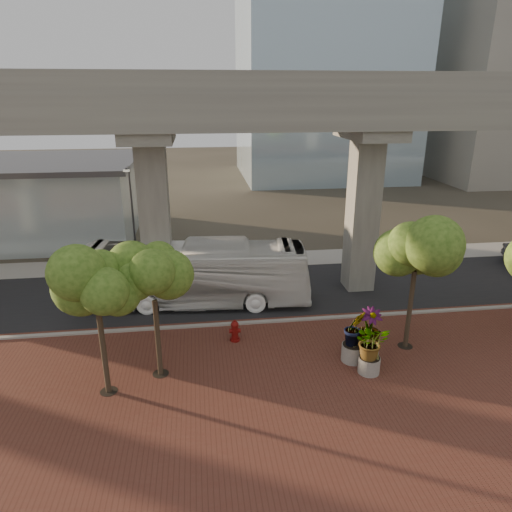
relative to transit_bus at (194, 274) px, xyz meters
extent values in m
plane|color=#343026|center=(3.98, -0.93, -1.80)|extent=(160.00, 160.00, 0.00)
cube|color=brown|center=(3.98, -8.93, -1.77)|extent=(70.00, 13.00, 0.06)
cube|color=black|center=(3.98, 1.07, -1.78)|extent=(90.00, 8.00, 0.04)
cube|color=#9C9891|center=(3.98, -2.93, -1.72)|extent=(70.00, 0.25, 0.16)
cube|color=#9C9891|center=(3.98, 6.57, -1.77)|extent=(90.00, 3.00, 0.06)
cube|color=gray|center=(3.98, -0.53, 8.70)|extent=(72.00, 2.40, 1.80)
cube|color=gray|center=(3.98, 2.67, 8.70)|extent=(72.00, 2.40, 1.80)
cube|color=gray|center=(3.98, -1.63, 10.10)|extent=(72.00, 0.12, 1.00)
cube|color=gray|center=(3.98, 3.77, 10.10)|extent=(72.00, 0.12, 1.00)
cube|color=#9F9B8F|center=(41.98, 35.07, 10.20)|extent=(18.00, 16.00, 24.00)
imported|color=white|center=(0.00, 0.00, 0.00)|extent=(13.14, 4.23, 3.60)
cylinder|color=maroon|center=(1.88, -4.54, -1.69)|extent=(0.49, 0.49, 0.11)
cylinder|color=maroon|center=(1.88, -4.54, -1.29)|extent=(0.33, 0.33, 0.79)
sphere|color=maroon|center=(1.88, -4.54, -0.89)|extent=(0.38, 0.38, 0.38)
cylinder|color=maroon|center=(1.88, -4.54, -0.71)|extent=(0.11, 0.11, 0.14)
cylinder|color=maroon|center=(1.88, -4.54, -1.22)|extent=(0.55, 0.22, 0.22)
cylinder|color=#A59E95|center=(7.37, -7.95, -1.38)|extent=(0.93, 0.93, 0.72)
imported|color=#335717|center=(7.37, -7.95, -0.24)|extent=(2.07, 2.07, 1.55)
cylinder|color=#AFAA9E|center=(7.61, -7.10, -1.36)|extent=(0.98, 0.98, 0.76)
imported|color=#335717|center=(7.61, -7.10, -0.08)|extent=(2.40, 2.40, 1.80)
cylinder|color=gray|center=(6.98, -6.96, -1.34)|extent=(1.02, 1.02, 0.79)
imported|color=#335717|center=(6.98, -6.96, -0.10)|extent=(2.26, 2.26, 1.70)
cylinder|color=#473728|center=(-3.52, -7.90, 0.11)|extent=(0.22, 0.22, 3.70)
cylinder|color=black|center=(-3.52, -7.90, -1.73)|extent=(0.70, 0.70, 0.01)
cylinder|color=#473728|center=(-1.52, -6.92, -0.02)|extent=(0.22, 0.22, 3.45)
cylinder|color=black|center=(-1.52, -6.92, -1.73)|extent=(0.70, 0.70, 0.01)
cylinder|color=#473728|center=(9.88, -6.11, 0.18)|extent=(0.22, 0.22, 3.84)
cylinder|color=black|center=(9.88, -6.11, -1.73)|extent=(0.70, 0.70, 0.01)
cylinder|color=#313136|center=(-3.73, 4.67, 1.80)|extent=(0.12, 0.12, 7.12)
cube|color=#313136|center=(-3.73, 4.23, 5.36)|extent=(0.13, 0.89, 0.13)
cube|color=silver|center=(-3.73, 3.78, 5.27)|extent=(0.36, 0.18, 0.11)
cylinder|color=#2C2D31|center=(11.96, 5.27, 2.60)|extent=(0.15, 0.15, 8.73)
cube|color=#2C2D31|center=(11.96, 4.73, 6.97)|extent=(0.16, 1.09, 0.16)
cube|color=silver|center=(11.96, 4.18, 6.86)|extent=(0.44, 0.22, 0.13)
camera|label=1|loc=(0.40, -24.00, 9.65)|focal=32.00mm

